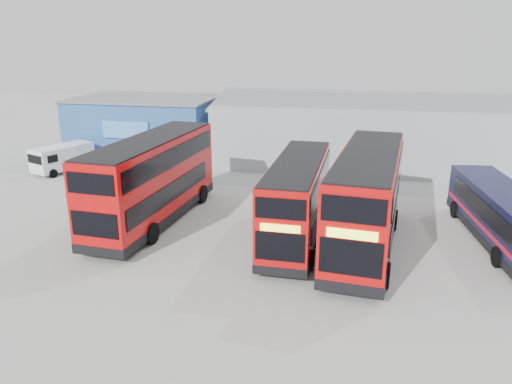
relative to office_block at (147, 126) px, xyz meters
name	(u,v)px	position (x,y,z in m)	size (l,w,h in m)	color
ground_plane	(260,247)	(14.00, -17.99, -2.58)	(120.00, 120.00, 0.00)	gray
office_block	(147,126)	(0.00, 0.00, 0.00)	(12.30, 8.32, 5.12)	#234B8C
maintenance_shed	(401,131)	(22.00, 2.01, 0.02)	(30.50, 12.00, 5.89)	#989DA5
double_decker_left	(153,181)	(7.29, -15.76, -0.13)	(3.64, 11.79, 4.91)	#BF0A0B
double_decker_centre	(297,201)	(15.65, -16.63, -0.45)	(2.70, 10.18, 4.29)	#BF0A0B
double_decker_right	(366,201)	(19.15, -16.94, -0.11)	(3.95, 11.93, 4.96)	#BF0A0B
single_decker_blue	(501,217)	(26.02, -14.90, -1.17)	(3.72, 10.68, 2.84)	black
panel_van	(63,157)	(-4.16, -6.84, -1.42)	(3.54, 5.10, 2.08)	white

